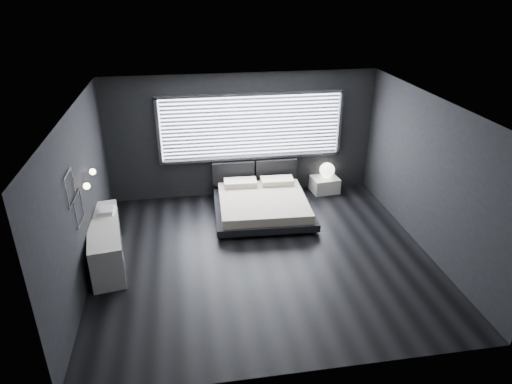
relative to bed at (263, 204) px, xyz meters
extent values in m
plane|color=black|center=(-0.26, -1.59, -0.24)|extent=(6.00, 6.00, 0.00)
plane|color=silver|center=(-0.26, -1.59, 2.56)|extent=(6.00, 6.00, 0.00)
cube|color=black|center=(-0.26, 1.16, 1.16)|extent=(6.00, 0.04, 2.80)
cube|color=black|center=(-0.26, -4.34, 1.16)|extent=(6.00, 0.04, 2.80)
cube|color=black|center=(-3.26, -1.59, 1.16)|extent=(0.04, 5.50, 2.80)
cube|color=black|center=(2.74, -1.59, 1.16)|extent=(0.04, 5.50, 2.80)
cube|color=white|center=(-0.06, 1.14, 1.37)|extent=(4.00, 0.02, 1.38)
cube|color=#47474C|center=(-2.10, 1.11, 1.37)|extent=(0.06, 0.08, 1.48)
cube|color=#47474C|center=(1.98, 1.11, 1.37)|extent=(0.06, 0.08, 1.48)
cube|color=#47474C|center=(-0.06, 1.11, 2.10)|extent=(4.14, 0.08, 0.06)
cube|color=#47474C|center=(-0.06, 1.11, 0.64)|extent=(4.14, 0.08, 0.06)
cube|color=silver|center=(-0.06, 1.08, 1.37)|extent=(3.94, 0.03, 1.32)
cube|color=black|center=(-0.50, 1.05, 0.33)|extent=(0.96, 0.16, 0.52)
cube|color=black|center=(0.50, 1.05, 0.33)|extent=(0.96, 0.16, 0.52)
cylinder|color=silver|center=(-3.21, -1.54, 1.36)|extent=(0.10, 0.02, 0.02)
sphere|color=#FFE5B7|center=(-3.14, -1.54, 1.36)|extent=(0.11, 0.11, 0.11)
cylinder|color=silver|center=(-3.21, -0.94, 1.36)|extent=(0.10, 0.02, 0.02)
sphere|color=#FFE5B7|center=(-3.14, -0.94, 1.36)|extent=(0.11, 0.11, 0.11)
cube|color=#47474C|center=(-3.24, -2.14, 1.84)|extent=(0.01, 0.46, 0.02)
cube|color=#47474C|center=(-3.24, -2.14, 1.38)|extent=(0.01, 0.46, 0.02)
cube|color=#47474C|center=(-3.24, -1.91, 1.61)|extent=(0.01, 0.02, 0.46)
cube|color=#47474C|center=(-3.24, -2.37, 1.61)|extent=(0.01, 0.02, 0.46)
cube|color=#47474C|center=(-3.24, -1.89, 1.37)|extent=(0.01, 0.46, 0.02)
cube|color=#47474C|center=(-3.24, -1.89, 0.91)|extent=(0.01, 0.46, 0.02)
cube|color=#47474C|center=(-3.24, -1.66, 1.14)|extent=(0.01, 0.02, 0.46)
cube|color=#47474C|center=(-3.24, -2.12, 1.14)|extent=(0.01, 0.02, 0.46)
cube|color=black|center=(-0.91, -0.78, -0.21)|extent=(0.12, 0.12, 0.07)
cube|color=black|center=(0.84, -0.86, -0.21)|extent=(0.12, 0.12, 0.07)
cube|color=black|center=(-0.84, 0.78, -0.21)|extent=(0.12, 0.12, 0.07)
cube|color=black|center=(0.91, 0.71, -0.21)|extent=(0.12, 0.12, 0.07)
cube|color=black|center=(0.00, -0.04, -0.10)|extent=(2.11, 2.03, 0.15)
cube|color=#BFB29A|center=(0.00, -0.04, 0.07)|extent=(1.89, 1.89, 0.18)
cube|color=#ECE2C8|center=(-0.39, 0.70, 0.22)|extent=(0.74, 0.42, 0.12)
cube|color=#ECE2C8|center=(0.44, 0.66, 0.22)|extent=(0.74, 0.42, 0.12)
cube|color=silver|center=(1.65, 0.91, -0.07)|extent=(0.66, 0.57, 0.35)
sphere|color=white|center=(1.70, 0.95, 0.28)|extent=(0.35, 0.35, 0.35)
cube|color=silver|center=(-3.04, -1.30, 0.13)|extent=(0.81, 1.95, 0.76)
cube|color=#47474C|center=(-2.78, -1.26, 0.13)|extent=(0.30, 1.85, 0.74)
cube|color=white|center=(-3.04, -0.83, 0.53)|extent=(0.31, 0.39, 0.04)
cube|color=white|center=(-3.03, -0.85, 0.57)|extent=(0.25, 0.33, 0.03)
camera|label=1|loc=(-1.53, -8.52, 4.40)|focal=32.00mm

